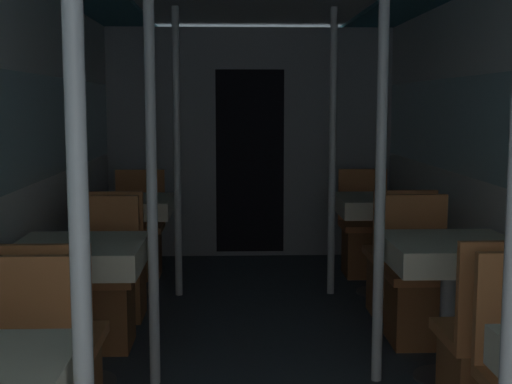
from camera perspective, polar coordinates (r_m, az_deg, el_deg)
The scene contains 19 objects.
wall_left at distance 3.89m, azimuth -19.64°, elevation 1.67°, with size 0.05×8.36×2.15m.
bulkhead_far at distance 6.74m, azimuth -0.50°, elevation 3.88°, with size 2.67×0.09×2.15m.
support_pole_left_0 at distance 1.93m, azimuth -13.93°, elevation -4.23°, with size 0.05×0.05×2.15m.
dining_table_left_1 at distance 3.74m, azimuth -13.95°, elevation -5.51°, with size 0.65×0.65×0.75m.
chair_left_near_1 at distance 3.30m, azimuth -15.92°, elevation -13.87°, with size 0.42×0.42×0.89m.
chair_left_far_1 at distance 4.39m, azimuth -12.22°, elevation -8.45°, with size 0.42×0.42×0.89m.
support_pole_left_1 at distance 3.62m, azimuth -8.35°, elevation 1.11°, with size 0.05×0.05×2.15m.
dining_table_left_2 at distance 5.41m, azimuth -10.22°, elevation -1.55°, with size 0.65×0.65×0.75m.
chair_left_near_2 at distance 4.91m, azimuth -11.10°, elevation -6.75°, with size 0.42×0.42×0.89m.
chair_left_far_2 at distance 6.05m, azimuth -9.36°, elevation -4.10°, with size 0.42×0.42×0.89m.
support_pole_left_2 at distance 5.33m, azimuth -6.33°, elevation 3.04°, with size 0.05×0.05×2.15m.
dining_table_right_1 at distance 3.84m, azimuth 15.29°, elevation -5.25°, with size 0.65×0.65×0.75m.
chair_right_near_1 at distance 3.40m, azimuth 18.11°, elevation -13.29°, with size 0.42×0.42×0.89m.
chair_right_far_1 at distance 4.47m, azimuth 12.88°, elevation -8.19°, with size 0.42×0.42×0.89m.
support_pole_right_1 at distance 3.67m, azimuth 9.93°, elevation 1.17°, with size 0.05×0.05×2.15m.
dining_table_right_2 at distance 5.48m, azimuth 9.94°, elevation -1.45°, with size 0.65×0.65×0.75m.
chair_right_near_2 at distance 4.98m, azimuth 11.26°, elevation -6.56°, with size 0.42×0.42×0.89m.
chair_right_far_2 at distance 6.11m, azimuth 8.72°, elevation -3.98°, with size 0.42×0.42×0.89m.
support_pole_right_2 at distance 5.37m, azimuth 6.13°, elevation 3.07°, with size 0.05×0.05×2.15m.
Camera 1 is at (-0.18, -0.91, 1.44)m, focal length 50.00 mm.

